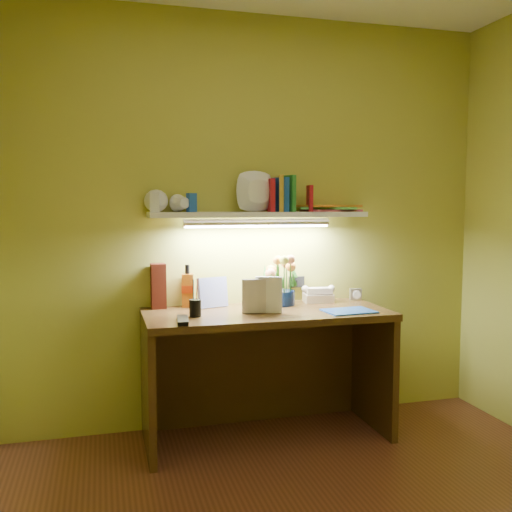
% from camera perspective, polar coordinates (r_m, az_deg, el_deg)
% --- Properties ---
extents(desk, '(1.40, 0.60, 0.75)m').
position_cam_1_polar(desk, '(3.37, 1.09, -11.78)').
color(desk, '#3A260F').
rests_on(desk, ground).
extents(flower_bouquet, '(0.24, 0.24, 0.31)m').
position_cam_1_polar(flower_bouquet, '(3.46, 2.47, -2.40)').
color(flower_bouquet, '#0B193D').
rests_on(flower_bouquet, desk).
extents(telephone, '(0.19, 0.15, 0.11)m').
position_cam_1_polar(telephone, '(3.59, 6.24, -3.77)').
color(telephone, '#F6E3CC').
rests_on(telephone, desk).
extents(desk_clock, '(0.08, 0.05, 0.07)m').
position_cam_1_polar(desk_clock, '(3.70, 9.93, -3.79)').
color(desk_clock, silver).
rests_on(desk_clock, desk).
extents(whisky_bottle, '(0.08, 0.08, 0.25)m').
position_cam_1_polar(whisky_bottle, '(3.42, -6.87, -2.98)').
color(whisky_bottle, '#AF550E').
rests_on(whisky_bottle, desk).
extents(whisky_box, '(0.09, 0.09, 0.26)m').
position_cam_1_polar(whisky_box, '(3.39, -9.74, -2.98)').
color(whisky_box, '#561B10').
rests_on(whisky_box, desk).
extents(pen_cup, '(0.07, 0.07, 0.16)m').
position_cam_1_polar(pen_cup, '(3.13, -6.10, -4.61)').
color(pen_cup, black).
rests_on(pen_cup, desk).
extents(art_card, '(0.18, 0.08, 0.18)m').
position_cam_1_polar(art_card, '(3.40, -4.36, -3.63)').
color(art_card, silver).
rests_on(art_card, desk).
extents(tv_remote, '(0.08, 0.20, 0.02)m').
position_cam_1_polar(tv_remote, '(2.99, -7.33, -6.39)').
color(tv_remote, black).
rests_on(tv_remote, desk).
extents(blue_folder, '(0.29, 0.22, 0.01)m').
position_cam_1_polar(blue_folder, '(3.30, 9.27, -5.45)').
color(blue_folder, blue).
rests_on(blue_folder, desk).
extents(desk_book_a, '(0.15, 0.04, 0.19)m').
position_cam_1_polar(desk_book_a, '(3.18, -1.41, -4.08)').
color(desk_book_a, beige).
rests_on(desk_book_a, desk).
extents(desk_book_b, '(0.15, 0.07, 0.21)m').
position_cam_1_polar(desk_book_b, '(3.21, -0.06, -3.88)').
color(desk_book_b, white).
rests_on(desk_book_b, desk).
extents(wall_shelf, '(1.33, 0.37, 0.25)m').
position_cam_1_polar(wall_shelf, '(3.41, 0.51, 4.84)').
color(wall_shelf, white).
rests_on(wall_shelf, ground).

